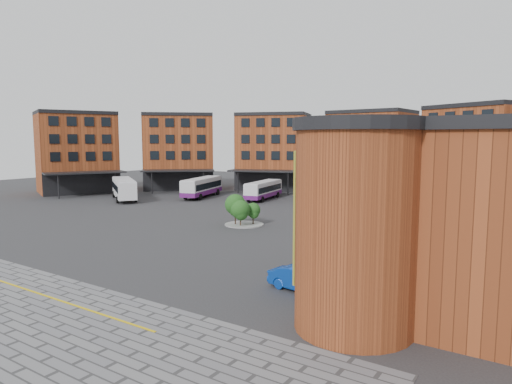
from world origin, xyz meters
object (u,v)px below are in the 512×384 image
Objects in this scene: tree_island at (241,209)px; bus_b at (202,187)px; bus_d at (336,192)px; blue_car at (303,279)px; bus_a at (124,187)px; bus_c at (264,190)px; bus_e at (406,198)px; bus_f at (477,213)px.

tree_island is 0.37× the size of bus_b.
bus_b is 22.29m from bus_d.
bus_a is at bearing 68.87° from blue_car.
blue_car is at bearing -64.20° from bus_c.
bus_d is 11.52m from bus_e.
blue_car is at bearing -47.04° from bus_f.
tree_island is 0.94× the size of blue_car.
tree_island is at bearing -73.94° from bus_c.
bus_e is 2.41× the size of blue_car.
bus_a is at bearing -147.06° from bus_b.
bus_a is at bearing -155.54° from bus_c.
bus_e is (12.48, 20.26, -0.03)m from tree_island.
bus_b is (8.13, 9.56, -0.24)m from bus_a.
bus_c is 2.28× the size of blue_car.
bus_f is at bearing -5.04° from blue_car.
blue_car is (44.69, -23.37, -1.22)m from bus_a.
bus_a is 33.39m from bus_d.
tree_island reaches higher than bus_a.
bus_c is at bearing 0.64° from bus_b.
bus_f is (20.88, -9.96, -0.01)m from bus_d.
tree_island is 22.93m from bus_d.
bus_e is (32.75, 3.13, 0.06)m from bus_b.
bus_f is at bearing -22.35° from bus_b.
bus_d is at bearing -1.72° from bus_b.
bus_a is 1.06× the size of bus_c.
bus_b is at bearing -5.62° from bus_a.
tree_island is 0.43× the size of bus_f.
bus_a reaches higher than bus_b.
bus_d is (29.67, 15.32, -0.34)m from bus_a.
bus_a is 50.83m from bus_f.
bus_b is at bearing 139.79° from tree_island.
tree_island reaches higher than bus_c.
bus_f is 2.18× the size of blue_car.
bus_e is (22.57, -0.05, 0.23)m from bus_c.
bus_a reaches higher than bus_e.
bus_b is 1.06× the size of bus_d.
bus_d is (1.26, 22.89, -0.19)m from tree_island.
tree_island is at bearing -85.85° from bus_e.
tree_island reaches higher than bus_f.
blue_car is at bearing -44.11° from tree_island.
tree_island is 0.39× the size of bus_a.
bus_a reaches higher than bus_d.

